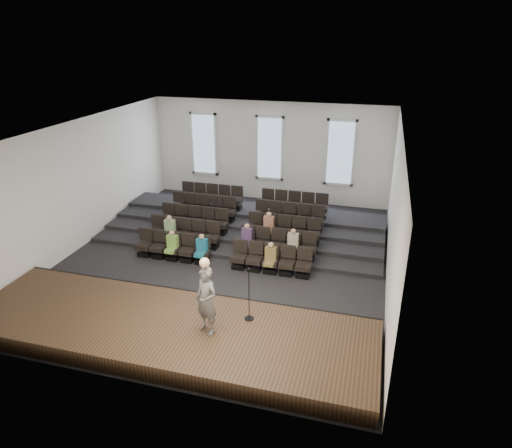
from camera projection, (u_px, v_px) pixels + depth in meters
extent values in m
plane|color=black|center=(226.00, 258.00, 17.63)|extent=(14.00, 14.00, 0.00)
cube|color=white|center=(222.00, 129.00, 15.67)|extent=(12.00, 14.00, 0.02)
cube|color=white|center=(270.00, 152.00, 22.87)|extent=(12.00, 0.04, 5.00)
cube|color=white|center=(123.00, 298.00, 10.42)|extent=(12.00, 0.04, 5.00)
cube|color=white|center=(81.00, 184.00, 18.12)|extent=(0.04, 14.00, 5.00)
cube|color=white|center=(395.00, 214.00, 15.18)|extent=(0.04, 14.00, 5.00)
cube|color=#43311C|center=(168.00, 330.00, 13.01)|extent=(11.80, 3.60, 0.50)
cube|color=black|center=(192.00, 298.00, 14.58)|extent=(11.80, 0.06, 0.52)
cube|color=black|center=(243.00, 233.00, 19.66)|extent=(11.80, 4.80, 0.15)
cube|color=black|center=(247.00, 227.00, 20.10)|extent=(11.80, 3.75, 0.30)
cube|color=black|center=(250.00, 221.00, 20.53)|extent=(11.80, 2.70, 0.45)
cube|color=black|center=(253.00, 215.00, 20.97)|extent=(11.80, 1.65, 0.60)
cube|color=black|center=(145.00, 253.00, 17.82)|extent=(0.47, 0.43, 0.20)
cube|color=black|center=(144.00, 246.00, 17.70)|extent=(0.55, 0.50, 0.19)
cube|color=black|center=(146.00, 234.00, 17.73)|extent=(0.55, 0.08, 0.50)
cube|color=black|center=(159.00, 255.00, 17.68)|extent=(0.47, 0.43, 0.20)
cube|color=black|center=(158.00, 248.00, 17.55)|extent=(0.55, 0.50, 0.19)
cube|color=black|center=(160.00, 236.00, 17.58)|extent=(0.55, 0.08, 0.50)
cube|color=black|center=(173.00, 257.00, 17.53)|extent=(0.47, 0.43, 0.20)
cube|color=black|center=(173.00, 250.00, 17.41)|extent=(0.55, 0.50, 0.19)
cube|color=black|center=(174.00, 238.00, 17.43)|extent=(0.55, 0.08, 0.50)
cube|color=black|center=(188.00, 259.00, 17.38)|extent=(0.47, 0.43, 0.20)
cube|color=black|center=(187.00, 251.00, 17.26)|extent=(0.55, 0.50, 0.19)
cube|color=black|center=(189.00, 239.00, 17.29)|extent=(0.55, 0.08, 0.50)
cube|color=black|center=(202.00, 261.00, 17.24)|extent=(0.47, 0.43, 0.20)
cube|color=black|center=(202.00, 253.00, 17.11)|extent=(0.55, 0.50, 0.19)
cube|color=black|center=(204.00, 241.00, 17.14)|extent=(0.55, 0.08, 0.50)
cube|color=black|center=(239.00, 266.00, 16.88)|extent=(0.47, 0.43, 0.20)
cube|color=black|center=(239.00, 258.00, 16.76)|extent=(0.55, 0.50, 0.19)
cube|color=black|center=(240.00, 246.00, 16.79)|extent=(0.55, 0.08, 0.50)
cube|color=black|center=(255.00, 268.00, 16.73)|extent=(0.47, 0.43, 0.20)
cube|color=black|center=(255.00, 260.00, 16.61)|extent=(0.55, 0.50, 0.19)
cube|color=black|center=(256.00, 248.00, 16.64)|extent=(0.55, 0.08, 0.50)
cube|color=black|center=(270.00, 270.00, 16.59)|extent=(0.47, 0.43, 0.20)
cube|color=black|center=(271.00, 262.00, 16.47)|extent=(0.55, 0.50, 0.19)
cube|color=black|center=(272.00, 249.00, 16.49)|extent=(0.55, 0.08, 0.50)
cube|color=black|center=(287.00, 272.00, 16.44)|extent=(0.47, 0.43, 0.20)
cube|color=black|center=(287.00, 264.00, 16.32)|extent=(0.55, 0.50, 0.19)
cube|color=black|center=(288.00, 251.00, 16.34)|extent=(0.55, 0.08, 0.50)
cube|color=black|center=(303.00, 274.00, 16.29)|extent=(0.47, 0.43, 0.20)
cube|color=black|center=(303.00, 266.00, 16.17)|extent=(0.55, 0.50, 0.19)
cube|color=black|center=(305.00, 253.00, 16.20)|extent=(0.55, 0.08, 0.50)
cube|color=black|center=(157.00, 239.00, 18.70)|extent=(0.47, 0.43, 0.20)
cube|color=black|center=(156.00, 232.00, 18.57)|extent=(0.55, 0.50, 0.19)
cube|color=black|center=(158.00, 221.00, 18.60)|extent=(0.55, 0.08, 0.50)
cube|color=black|center=(170.00, 240.00, 18.55)|extent=(0.47, 0.43, 0.20)
cube|color=black|center=(170.00, 233.00, 18.43)|extent=(0.55, 0.50, 0.19)
cube|color=black|center=(171.00, 222.00, 18.45)|extent=(0.55, 0.08, 0.50)
cube|color=black|center=(184.00, 242.00, 18.40)|extent=(0.47, 0.43, 0.20)
cube|color=black|center=(184.00, 235.00, 18.28)|extent=(0.55, 0.50, 0.19)
cube|color=black|center=(185.00, 224.00, 18.31)|extent=(0.55, 0.08, 0.50)
cube|color=black|center=(198.00, 244.00, 18.26)|extent=(0.47, 0.43, 0.20)
cube|color=black|center=(198.00, 237.00, 18.13)|extent=(0.55, 0.50, 0.19)
cube|color=black|center=(199.00, 225.00, 18.16)|extent=(0.55, 0.08, 0.50)
cube|color=black|center=(212.00, 245.00, 18.11)|extent=(0.47, 0.43, 0.20)
cube|color=black|center=(212.00, 238.00, 17.99)|extent=(0.55, 0.50, 0.19)
cube|color=black|center=(213.00, 227.00, 18.01)|extent=(0.55, 0.08, 0.50)
cube|color=black|center=(247.00, 250.00, 17.75)|extent=(0.47, 0.43, 0.20)
cube|color=black|center=(247.00, 243.00, 17.63)|extent=(0.55, 0.50, 0.19)
cube|color=black|center=(248.00, 231.00, 17.66)|extent=(0.55, 0.08, 0.50)
cube|color=black|center=(262.00, 252.00, 17.61)|extent=(0.47, 0.43, 0.20)
cube|color=black|center=(262.00, 244.00, 17.49)|extent=(0.55, 0.50, 0.19)
cube|color=black|center=(263.00, 232.00, 17.51)|extent=(0.55, 0.08, 0.50)
cube|color=black|center=(277.00, 253.00, 17.46)|extent=(0.47, 0.43, 0.20)
cube|color=black|center=(277.00, 246.00, 17.34)|extent=(0.55, 0.50, 0.19)
cube|color=black|center=(279.00, 234.00, 17.36)|extent=(0.55, 0.08, 0.50)
cube|color=black|center=(292.00, 255.00, 17.31)|extent=(0.47, 0.43, 0.20)
cube|color=black|center=(293.00, 248.00, 17.19)|extent=(0.55, 0.50, 0.19)
cube|color=black|center=(294.00, 236.00, 17.22)|extent=(0.55, 0.08, 0.50)
cube|color=black|center=(308.00, 257.00, 17.17)|extent=(0.47, 0.43, 0.20)
cube|color=black|center=(308.00, 250.00, 17.04)|extent=(0.55, 0.50, 0.19)
cube|color=black|center=(310.00, 238.00, 17.07)|extent=(0.55, 0.08, 0.50)
cube|color=black|center=(168.00, 226.00, 19.57)|extent=(0.47, 0.42, 0.20)
cube|color=black|center=(167.00, 219.00, 19.45)|extent=(0.55, 0.50, 0.19)
cube|color=black|center=(169.00, 208.00, 19.47)|extent=(0.55, 0.08, 0.50)
cube|color=black|center=(181.00, 227.00, 19.42)|extent=(0.47, 0.42, 0.20)
cube|color=black|center=(180.00, 220.00, 19.30)|extent=(0.55, 0.50, 0.19)
cube|color=black|center=(182.00, 210.00, 19.32)|extent=(0.55, 0.08, 0.50)
cube|color=black|center=(194.00, 229.00, 19.27)|extent=(0.47, 0.42, 0.20)
cube|color=black|center=(194.00, 222.00, 19.15)|extent=(0.55, 0.50, 0.19)
cube|color=black|center=(195.00, 211.00, 19.18)|extent=(0.55, 0.08, 0.50)
cube|color=black|center=(207.00, 230.00, 19.13)|extent=(0.47, 0.42, 0.20)
cube|color=black|center=(207.00, 223.00, 19.01)|extent=(0.55, 0.50, 0.19)
cube|color=black|center=(208.00, 212.00, 19.03)|extent=(0.55, 0.08, 0.50)
cube|color=black|center=(221.00, 232.00, 18.98)|extent=(0.47, 0.42, 0.20)
cube|color=black|center=(221.00, 225.00, 18.86)|extent=(0.55, 0.50, 0.19)
cube|color=black|center=(222.00, 214.00, 18.88)|extent=(0.55, 0.08, 0.50)
cube|color=black|center=(254.00, 235.00, 18.63)|extent=(0.47, 0.42, 0.20)
cube|color=black|center=(254.00, 229.00, 18.50)|extent=(0.55, 0.50, 0.19)
cube|color=black|center=(256.00, 217.00, 18.53)|extent=(0.55, 0.08, 0.50)
cube|color=black|center=(268.00, 237.00, 18.48)|extent=(0.47, 0.42, 0.20)
cube|color=black|center=(269.00, 230.00, 18.36)|extent=(0.55, 0.50, 0.19)
cube|color=black|center=(270.00, 219.00, 18.38)|extent=(0.55, 0.08, 0.50)
cube|color=black|center=(283.00, 239.00, 18.33)|extent=(0.47, 0.42, 0.20)
cube|color=black|center=(283.00, 232.00, 18.21)|extent=(0.55, 0.50, 0.19)
cube|color=black|center=(284.00, 220.00, 18.24)|extent=(0.55, 0.08, 0.50)
cube|color=black|center=(298.00, 240.00, 18.19)|extent=(0.47, 0.42, 0.20)
cube|color=black|center=(298.00, 233.00, 18.06)|extent=(0.55, 0.50, 0.19)
cube|color=black|center=(299.00, 222.00, 18.09)|extent=(0.55, 0.08, 0.50)
cube|color=black|center=(313.00, 242.00, 18.04)|extent=(0.47, 0.42, 0.20)
cube|color=black|center=(313.00, 235.00, 17.92)|extent=(0.55, 0.50, 0.19)
cube|color=black|center=(314.00, 223.00, 17.94)|extent=(0.55, 0.08, 0.50)
cube|color=black|center=(178.00, 214.00, 20.44)|extent=(0.47, 0.42, 0.20)
cube|color=black|center=(177.00, 207.00, 20.32)|extent=(0.55, 0.50, 0.19)
cube|color=black|center=(179.00, 197.00, 20.34)|extent=(0.55, 0.08, 0.50)
cube|color=black|center=(190.00, 215.00, 20.29)|extent=(0.47, 0.42, 0.20)
cube|color=black|center=(190.00, 208.00, 20.17)|extent=(0.55, 0.50, 0.19)
cube|color=black|center=(191.00, 198.00, 20.20)|extent=(0.55, 0.08, 0.50)
cube|color=black|center=(203.00, 216.00, 20.15)|extent=(0.47, 0.42, 0.20)
cube|color=black|center=(203.00, 210.00, 20.02)|extent=(0.55, 0.50, 0.19)
cube|color=black|center=(204.00, 199.00, 20.05)|extent=(0.55, 0.08, 0.50)
cube|color=black|center=(216.00, 218.00, 20.00)|extent=(0.47, 0.42, 0.20)
cube|color=black|center=(215.00, 211.00, 19.88)|extent=(0.55, 0.50, 0.19)
cube|color=black|center=(217.00, 201.00, 19.90)|extent=(0.55, 0.08, 0.50)
cube|color=black|center=(229.00, 219.00, 19.85)|extent=(0.47, 0.42, 0.20)
cube|color=black|center=(229.00, 212.00, 19.73)|extent=(0.55, 0.50, 0.19)
cube|color=black|center=(230.00, 202.00, 19.76)|extent=(0.55, 0.08, 0.50)
cube|color=black|center=(261.00, 222.00, 19.50)|extent=(0.47, 0.42, 0.20)
cube|color=black|center=(261.00, 216.00, 19.38)|extent=(0.55, 0.50, 0.19)
cube|color=black|center=(262.00, 205.00, 19.40)|extent=(0.55, 0.08, 0.50)
cube|color=black|center=(274.00, 224.00, 19.35)|extent=(0.47, 0.42, 0.20)
cube|color=black|center=(275.00, 217.00, 19.23)|extent=(0.55, 0.50, 0.19)
cube|color=black|center=(276.00, 206.00, 19.26)|extent=(0.55, 0.08, 0.50)
cube|color=black|center=(288.00, 225.00, 19.20)|extent=(0.47, 0.42, 0.20)
cube|color=black|center=(289.00, 219.00, 19.08)|extent=(0.55, 0.50, 0.19)
cube|color=black|center=(290.00, 208.00, 19.11)|extent=(0.55, 0.08, 0.50)
cube|color=black|center=(302.00, 227.00, 19.06)|extent=(0.47, 0.42, 0.20)
cube|color=black|center=(303.00, 220.00, 18.94)|extent=(0.55, 0.50, 0.19)
cube|color=black|center=(304.00, 209.00, 18.96)|extent=(0.55, 0.08, 0.50)
cube|color=black|center=(317.00, 228.00, 18.91)|extent=(0.47, 0.42, 0.20)
cube|color=black|center=(317.00, 222.00, 18.79)|extent=(0.55, 0.50, 0.19)
cube|color=black|center=(318.00, 211.00, 18.82)|extent=(0.55, 0.08, 0.50)
cube|color=black|center=(187.00, 203.00, 21.31)|extent=(0.47, 0.42, 0.20)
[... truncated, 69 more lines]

